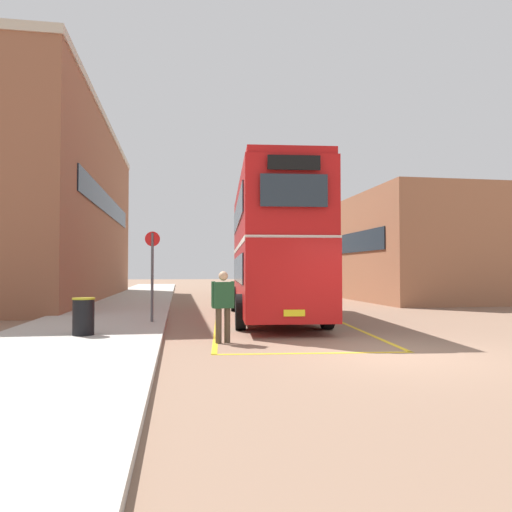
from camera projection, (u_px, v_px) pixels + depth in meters
ground_plane at (263, 304)px, 23.67m from camera, size 135.60×135.60×0.00m
sidewalk_left at (132, 301)px, 25.00m from camera, size 4.00×57.60×0.14m
brick_building_left at (53, 210)px, 26.76m from camera, size 6.08×22.48×10.09m
depot_building_right at (418, 249)px, 27.77m from camera, size 8.18×12.14×5.82m
double_decker_bus at (272, 246)px, 16.58m from camera, size 3.35×10.18×4.75m
single_deck_bus at (283, 271)px, 37.57m from camera, size 3.22×10.05×3.02m
pedestrian_boarding at (223, 302)px, 10.93m from camera, size 0.54×0.32×1.64m
litter_bin at (83, 316)px, 11.23m from camera, size 0.52×0.52×0.87m
bus_stop_sign at (152, 267)px, 14.23m from camera, size 0.44×0.08×2.67m
bay_marking_yellow at (282, 324)px, 14.65m from camera, size 5.14×12.35×0.01m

